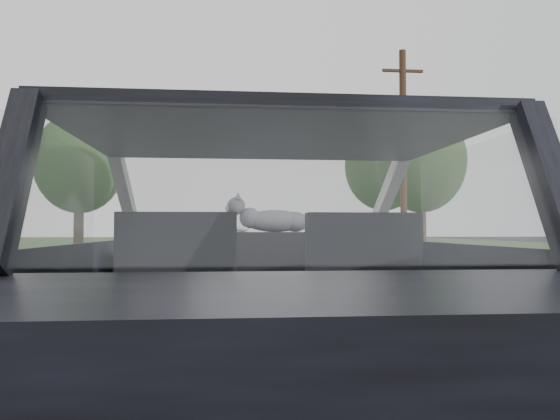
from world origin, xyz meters
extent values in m
cube|color=black|center=(0.00, 0.00, 0.72)|extent=(1.80, 4.00, 1.45)
cube|color=black|center=(0.00, 0.62, 0.85)|extent=(1.58, 0.45, 0.30)
cube|color=black|center=(-0.40, -0.29, 0.88)|extent=(0.50, 0.72, 0.42)
cube|color=black|center=(0.40, -0.29, 0.88)|extent=(0.50, 0.72, 0.42)
torus|color=black|center=(-0.40, 0.33, 0.92)|extent=(0.36, 0.36, 0.04)
ellipsoid|color=gray|center=(0.11, 0.64, 1.08)|extent=(0.54, 0.17, 0.24)
cube|color=gray|center=(4.30, 10.00, 0.58)|extent=(0.05, 90.00, 0.32)
imported|color=#B7B7B7|center=(-1.25, 20.27, 0.81)|extent=(2.22, 5.03, 1.62)
cube|color=#1C6A2C|center=(6.39, 19.48, 1.13)|extent=(0.27, 0.91, 2.27)
cylinder|color=#3B2519|center=(6.12, 16.24, 3.75)|extent=(0.31, 0.31, 7.49)
camera|label=1|loc=(-0.19, -2.72, 1.02)|focal=35.00mm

